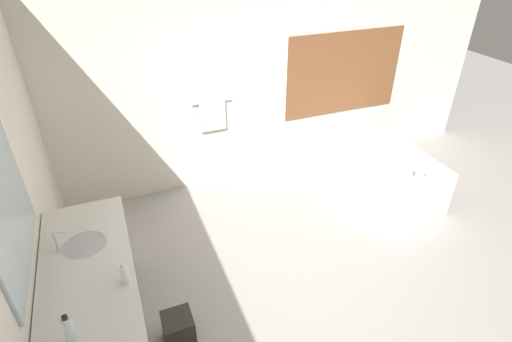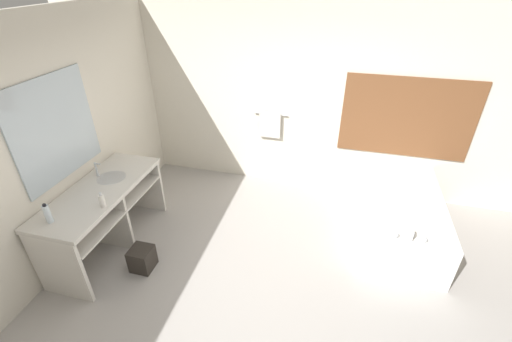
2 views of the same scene
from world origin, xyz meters
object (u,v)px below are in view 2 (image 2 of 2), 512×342
bathtub (397,214)px  water_bottle_1 (48,214)px  waste_bin (142,258)px  soap_dispenser (102,201)px

bathtub → water_bottle_1: (-3.51, -1.74, 0.63)m
water_bottle_1 → waste_bin: water_bottle_1 is taller
bathtub → waste_bin: (-2.86, -1.36, -0.17)m
soap_dispenser → bathtub: bearing=23.7°
bathtub → soap_dispenser: soap_dispenser is taller
bathtub → soap_dispenser: size_ratio=10.13×
bathtub → soap_dispenser: (-3.16, -1.39, 0.61)m
water_bottle_1 → soap_dispenser: (0.35, 0.35, -0.03)m
waste_bin → bathtub: bearing=25.5°
bathtub → water_bottle_1: bearing=-153.7°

